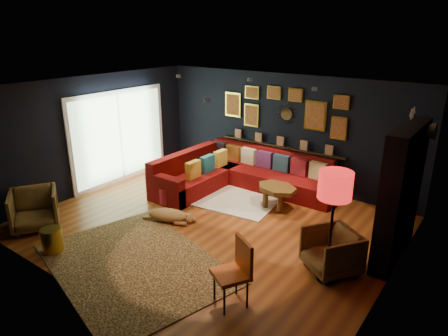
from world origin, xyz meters
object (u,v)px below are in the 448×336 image
Objects in this scene: coffee_table at (277,190)px; armchair_right at (332,249)px; floor_lamp at (335,190)px; dog at (168,213)px; gold_stool at (52,240)px; sectional at (238,175)px; pouf at (171,194)px; orange_chair at (236,267)px; armchair_left at (34,208)px.

coffee_table is 2.35m from armchair_right.
floor_lamp is 3.46m from dog.
sectional is at bearing 77.78° from gold_stool.
gold_stool is at bearing -94.68° from pouf.
armchair_right reaches higher than pouf.
gold_stool is at bearing -137.35° from orange_chair.
floor_lamp reaches higher than dog.
dog is at bearing -16.06° from armchair_left.
sectional is 3.14× the size of dog.
dog is (0.58, -0.68, -0.01)m from pouf.
floor_lamp is at bearing 86.86° from orange_chair.
floor_lamp is (0.05, -0.26, 1.08)m from armchair_right.
floor_lamp is (5.05, 1.67, 1.04)m from armchair_left.
gold_stool is at bearing -120.06° from coffee_table.
orange_chair is 0.55× the size of floor_lamp.
floor_lamp reaches higher than pouf.
pouf is at bearing 3.68° from armchair_left.
armchair_left reaches higher than pouf.
pouf is at bearing -150.26° from coffee_table.
pouf is 3.77m from armchair_right.
armchair_right is 0.69× the size of dog.
armchair_right is at bearing -40.01° from coffee_table.
dog is (-3.22, -0.03, -1.27)m from floor_lamp.
armchair_right is at bearing -36.96° from armchair_left.
dog is (0.79, 1.95, -0.03)m from gold_stool.
armchair_left is at bearing -118.23° from pouf.
armchair_left reaches higher than armchair_right.
floor_lamp reaches higher than orange_chair.
armchair_left is 1.10m from gold_stool.
dog is at bearing 67.88° from gold_stool.
pouf is at bearing 170.20° from floor_lamp.
floor_lamp is at bearing -9.80° from pouf.
armchair_right reaches higher than coffee_table.
floor_lamp is at bearing -44.66° from armchair_right.
gold_stool is 4.64m from floor_lamp.
dog is (1.83, 1.65, -0.22)m from armchair_left.
armchair_right is 1.11m from floor_lamp.
coffee_table is 1.24× the size of armchair_left.
sectional is at bearing 5.27° from armchair_left.
pouf is 4.05m from floor_lamp.
armchair_left is at bearing -116.64° from sectional.
orange_chair reaches higher than coffee_table.
gold_stool is (1.03, -0.30, -0.20)m from armchair_left.
gold_stool is 0.25× the size of floor_lamp.
orange_chair is (-0.74, -1.49, 0.18)m from armchair_right.
armchair_left is 5.36m from armchair_right.
armchair_right reaches higher than dog.
armchair_right is (1.80, -1.51, -0.02)m from coffee_table.
coffee_table is 0.94× the size of dog.
sectional is 1.98× the size of floor_lamp.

